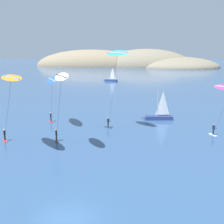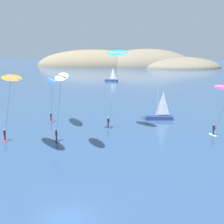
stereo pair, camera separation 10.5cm
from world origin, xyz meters
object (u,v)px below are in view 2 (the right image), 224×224
object	(u,v)px
kitesurfer_cyan	(116,60)
kitesurfer_white	(61,83)
kitesurfer_blue	(52,83)
kitesurfer_orange	(11,82)
sailboat_far	(111,80)
sailboat_near	(157,116)

from	to	relation	value
kitesurfer_cyan	kitesurfer_white	distance (m)	11.25
kitesurfer_cyan	kitesurfer_blue	bearing A→B (deg)	172.12
kitesurfer_blue	kitesurfer_orange	bearing A→B (deg)	-95.94
kitesurfer_blue	sailboat_far	bearing A→B (deg)	87.90
kitesurfer_blue	sailboat_near	bearing A→B (deg)	18.72
sailboat_near	sailboat_far	world-z (taller)	same
kitesurfer_cyan	sailboat_far	bearing A→B (deg)	97.21
sailboat_far	kitesurfer_white	distance (m)	74.37
sailboat_near	kitesurfer_cyan	xyz separation A→B (m)	(-6.77, -7.30, 10.27)
sailboat_near	kitesurfer_orange	world-z (taller)	kitesurfer_orange
kitesurfer_white	kitesurfer_orange	bearing A→B (deg)	-169.89
kitesurfer_white	kitesurfer_orange	size ratio (longest dim) A/B	1.03
sailboat_far	kitesurfer_orange	distance (m)	75.47
sailboat_far	kitesurfer_blue	bearing A→B (deg)	-92.10
sailboat_near	kitesurfer_white	world-z (taller)	kitesurfer_white
kitesurfer_white	kitesurfer_blue	world-z (taller)	kitesurfer_white
kitesurfer_cyan	kitesurfer_white	xyz separation A→B (m)	(-5.87, -9.29, -2.40)
kitesurfer_white	kitesurfer_cyan	bearing A→B (deg)	57.69
sailboat_near	kitesurfer_white	xyz separation A→B (m)	(-12.65, -16.59, 7.87)
sailboat_far	kitesurfer_white	xyz separation A→B (m)	(2.30, -73.91, 7.87)
sailboat_far	kitesurfer_orange	size ratio (longest dim) A/B	0.62
kitesurfer_white	kitesurfer_blue	xyz separation A→B (m)	(-4.62, 10.74, -1.35)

